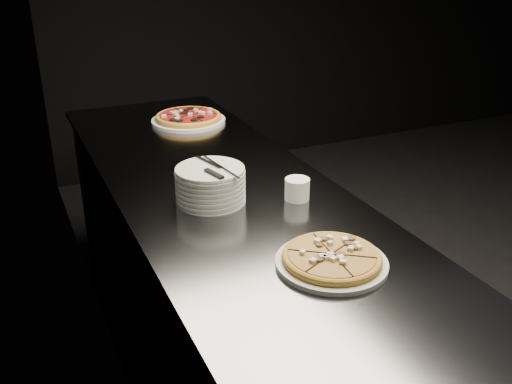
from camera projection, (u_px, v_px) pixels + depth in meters
name	position (u px, v px, depth m)	size (l,w,h in m)	color
wall_left	(103.00, 57.00, 1.63)	(0.02, 5.00, 2.80)	black
counter	(229.00, 300.00, 2.15)	(0.74, 2.44, 0.92)	#5C5F63
pizza_mushroom	(332.00, 259.00, 1.50)	(0.35, 0.35, 0.03)	silver
pizza_tomato	(188.00, 118.00, 2.66)	(0.39, 0.39, 0.04)	silver
plate_stack	(210.00, 185.00, 1.85)	(0.22, 0.22, 0.12)	silver
cutlery	(214.00, 168.00, 1.81)	(0.07, 0.24, 0.01)	silver
ramekin	(297.00, 188.00, 1.87)	(0.08, 0.08, 0.07)	white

